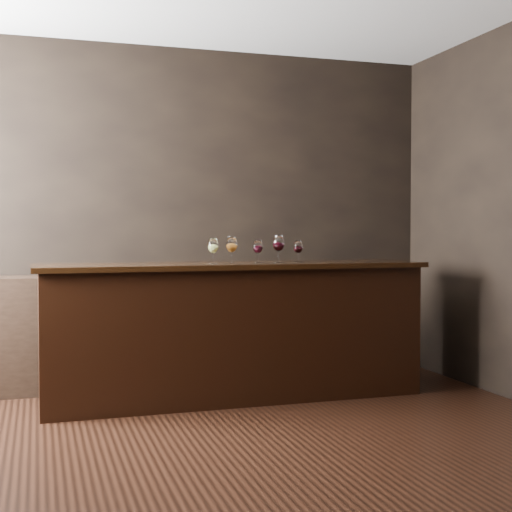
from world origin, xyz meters
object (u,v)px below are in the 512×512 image
object	(u,v)px
bar_counter	(234,333)
glass_red_b	(279,244)
glass_red_a	(258,247)
back_bar_shelf	(62,333)
glass_amber	(232,245)
glass_red_c	(298,247)
glass_white	(213,246)

from	to	relation	value
bar_counter	glass_red_b	bearing A→B (deg)	-6.02
glass_red_a	back_bar_shelf	bearing A→B (deg)	154.02
back_bar_shelf	glass_red_b	xyz separation A→B (m)	(1.56, -0.68, 0.71)
glass_red_b	bar_counter	bearing A→B (deg)	174.51
back_bar_shelf	glass_amber	world-z (taller)	glass_amber
bar_counter	glass_red_c	world-z (taller)	glass_red_c
glass_white	glass_red_a	xyz separation A→B (m)	(0.34, -0.02, -0.01)
glass_red_c	glass_white	bearing A→B (deg)	-176.11
glass_red_a	glass_red_c	world-z (taller)	glass_red_a
bar_counter	glass_red_a	bearing A→B (deg)	-10.69
bar_counter	glass_red_b	distance (m)	0.75
bar_counter	glass_red_b	world-z (taller)	glass_red_b
glass_red_a	glass_red_b	world-z (taller)	glass_red_b
back_bar_shelf	glass_amber	distance (m)	1.53
glass_red_b	glass_red_c	distance (m)	0.20
glass_white	glass_red_a	bearing A→B (deg)	-2.97
glass_red_c	glass_amber	bearing A→B (deg)	-179.27
glass_red_b	glass_red_a	bearing A→B (deg)	179.68
bar_counter	back_bar_shelf	distance (m)	1.38
back_bar_shelf	glass_red_c	distance (m)	1.97
glass_amber	glass_red_c	bearing A→B (deg)	0.73
glass_white	glass_red_b	xyz separation A→B (m)	(0.50, -0.02, 0.02)
glass_red_a	glass_amber	bearing A→B (deg)	162.98
back_bar_shelf	glass_white	distance (m)	1.43
glass_red_a	glass_red_b	xyz separation A→B (m)	(0.16, -0.00, 0.02)
glass_white	glass_amber	world-z (taller)	glass_amber
glass_red_c	glass_red_b	bearing A→B (deg)	-160.37
back_bar_shelf	glass_red_b	distance (m)	1.84
back_bar_shelf	glass_red_b	world-z (taller)	glass_red_b
bar_counter	glass_red_c	xyz separation A→B (m)	(0.52, 0.03, 0.64)
back_bar_shelf	glass_white	size ratio (longest dim) A/B	13.30
glass_white	glass_red_c	size ratio (longest dim) A/B	1.12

